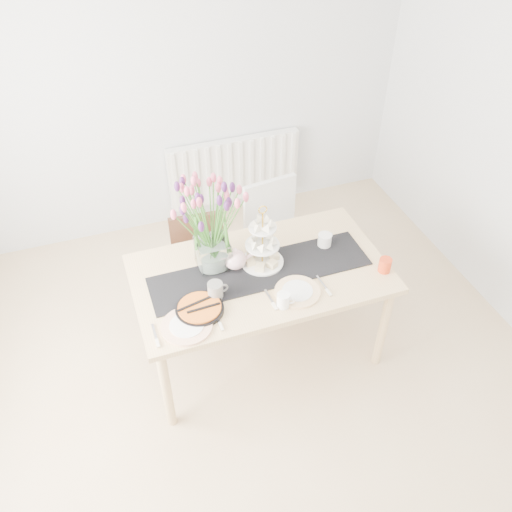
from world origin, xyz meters
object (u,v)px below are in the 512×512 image
object	(u,v)px
cake_stand	(262,250)
mug_orange	(385,265)
teapot	(235,259)
cream_jug	(325,240)
chair_brown	(201,260)
plate_right	(297,292)
mug_white	(283,300)
tart_tin	(200,309)
plate_left	(187,326)
radiator	(234,170)
tulip_vase	(210,215)
chair_white	(276,228)
mug_grey	(215,291)
dining_table	(260,280)

from	to	relation	value
cake_stand	mug_orange	distance (m)	0.77
teapot	cream_jug	world-z (taller)	teapot
chair_brown	plate_right	bearing A→B (deg)	-58.60
mug_white	tart_tin	bearing A→B (deg)	-172.47
mug_white	plate_left	world-z (taller)	mug_white
radiator	tulip_vase	size ratio (longest dim) A/B	1.67
tulip_vase	teapot	xyz separation A→B (m)	(0.12, -0.07, -0.33)
chair_white	mug_orange	bearing A→B (deg)	-75.58
teapot	plate_left	world-z (taller)	teapot
chair_brown	mug_grey	world-z (taller)	mug_grey
tart_tin	plate_right	xyz separation A→B (m)	(0.60, -0.05, -0.01)
radiator	tart_tin	world-z (taller)	tart_tin
mug_grey	mug_white	bearing A→B (deg)	-34.16
mug_white	mug_orange	distance (m)	0.72
dining_table	tart_tin	size ratio (longest dim) A/B	5.62
mug_grey	chair_brown	bearing A→B (deg)	79.53
chair_white	plate_left	world-z (taller)	chair_white
chair_brown	cake_stand	distance (m)	0.71
cream_jug	plate_left	bearing A→B (deg)	176.82
cream_jug	plate_right	world-z (taller)	cream_jug
chair_white	tart_tin	distance (m)	1.22
radiator	tart_tin	size ratio (longest dim) A/B	4.22
mug_grey	mug_white	size ratio (longest dim) A/B	1.18
dining_table	mug_grey	bearing A→B (deg)	-159.64
teapot	mug_grey	xyz separation A→B (m)	(-0.19, -0.21, -0.02)
radiator	tulip_vase	world-z (taller)	tulip_vase
teapot	plate_right	world-z (taller)	teapot
radiator	plate_left	xyz separation A→B (m)	(-0.90, -1.95, 0.31)
dining_table	mug_grey	world-z (taller)	mug_grey
chair_white	mug_white	world-z (taller)	chair_white
mug_white	plate_left	distance (m)	0.58
tart_tin	cream_jug	bearing A→B (deg)	17.79
radiator	chair_brown	size ratio (longest dim) A/B	1.53
chair_brown	cream_jug	distance (m)	0.94
cake_stand	tart_tin	size ratio (longest dim) A/B	1.40
cake_stand	chair_white	bearing A→B (deg)	61.07
dining_table	mug_white	bearing A→B (deg)	-85.70
dining_table	mug_orange	xyz separation A→B (m)	(0.74, -0.25, 0.12)
cake_stand	cream_jug	size ratio (longest dim) A/B	4.36
mug_orange	radiator	bearing A→B (deg)	37.93
chair_brown	cake_stand	bearing A→B (deg)	-54.24
teapot	plate_right	bearing A→B (deg)	-40.53
cake_stand	plate_left	xyz separation A→B (m)	(-0.59, -0.37, -0.11)
plate_left	chair_white	bearing A→B (deg)	46.48
dining_table	tulip_vase	xyz separation A→B (m)	(-0.26, 0.15, 0.47)
chair_brown	cake_stand	xyz separation A→B (m)	(0.30, -0.49, 0.41)
teapot	mug_white	bearing A→B (deg)	-59.25
radiator	plate_right	distance (m)	1.94
dining_table	plate_left	bearing A→B (deg)	-151.78
tulip_vase	plate_right	bearing A→B (deg)	-44.52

